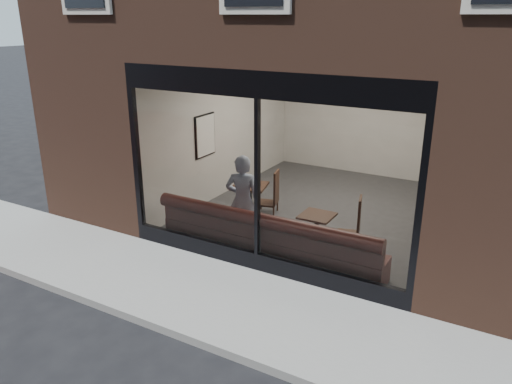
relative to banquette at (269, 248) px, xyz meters
The scene contains 21 objects.
ground 2.46m from the banquette, 90.00° to the right, with size 120.00×120.00×0.00m, color black.
sidewalk_near 1.47m from the banquette, 90.00° to the right, with size 40.00×2.00×0.01m, color gray.
kerb_near 2.51m from the banquette, 90.00° to the right, with size 40.00×0.10×0.12m, color gray.
host_building_pier_left 6.84m from the banquette, 124.05° to the left, with size 2.50×12.00×3.20m, color brown.
host_building_backfill 8.66m from the banquette, 90.00° to the left, with size 5.00×6.00×3.20m, color brown.
cafe_floor 2.56m from the banquette, 90.00° to the left, with size 6.00×6.00×0.00m, color #2D2D30.
cafe_ceiling 3.91m from the banquette, 90.00° to the left, with size 6.00×6.00×0.00m, color white.
cafe_wall_back 5.71m from the banquette, 90.00° to the left, with size 5.00×5.00×0.00m, color beige.
cafe_wall_left 3.82m from the banquette, 134.32° to the left, with size 6.00×6.00×0.00m, color beige.
cafe_wall_right 3.82m from the banquette, 45.68° to the left, with size 6.00×6.00×0.00m, color beige.
storefront_kick 0.41m from the banquette, 90.00° to the right, with size 5.00×0.10×0.30m, color black.
storefront_header 2.80m from the banquette, 90.00° to the right, with size 5.00×0.10×0.40m, color black.
storefront_mullion 1.38m from the banquette, 90.00° to the right, with size 0.06×0.10×2.50m, color black.
storefront_glass 1.39m from the banquette, 90.00° to the right, with size 4.80×4.80×0.00m, color white.
banquette is the anchor object (origin of this frame).
person 0.98m from the banquette, 156.17° to the left, with size 0.61×0.40×1.68m, color #99A9C8.
cafe_table_left 1.84m from the banquette, 130.74° to the left, with size 0.65×0.65×0.04m, color black.
cafe_table_right 0.98m from the banquette, 41.29° to the left, with size 0.54×0.54×0.03m, color black.
cafe_chair_left 2.09m from the banquette, 119.15° to the left, with size 0.38×0.38×0.04m, color black.
cafe_chair_right 1.51m from the banquette, 50.03° to the left, with size 0.38×0.38×0.04m, color black.
wall_poster 3.27m from the banquette, 145.02° to the left, with size 0.02×0.63×0.84m, color white.
Camera 1 is at (3.58, -4.30, 3.94)m, focal length 35.00 mm.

